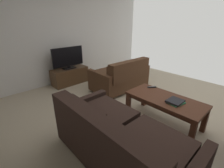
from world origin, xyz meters
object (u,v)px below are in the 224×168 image
at_px(coffee_table, 165,102).
at_px(tv_remote, 152,87).
at_px(book_stack, 175,102).
at_px(loveseat_near, 121,76).
at_px(sofa_main, 117,140).
at_px(tv_stand, 70,76).
at_px(flat_tv, 68,58).

xyz_separation_m(coffee_table, tv_remote, (0.39, -0.21, 0.08)).
xyz_separation_m(coffee_table, book_stack, (-0.19, 0.03, 0.09)).
xyz_separation_m(book_stack, tv_remote, (0.58, -0.24, -0.01)).
height_order(loveseat_near, tv_remote, loveseat_near).
distance_m(sofa_main, book_stack, 1.13).
bearing_deg(sofa_main, coffee_table, -87.26).
bearing_deg(tv_stand, flat_tv, 107.50).
bearing_deg(book_stack, tv_remote, -22.26).
bearing_deg(sofa_main, tv_stand, -18.24).
xyz_separation_m(coffee_table, flat_tv, (2.67, 0.25, 0.33)).
xyz_separation_m(coffee_table, tv_stand, (2.67, 0.25, -0.18)).
distance_m(coffee_table, tv_stand, 2.68).
relative_size(coffee_table, tv_remote, 7.87).
height_order(sofa_main, flat_tv, flat_tv).
xyz_separation_m(tv_stand, flat_tv, (-0.00, 0.00, 0.51)).
bearing_deg(tv_remote, tv_stand, 11.28).
xyz_separation_m(sofa_main, coffee_table, (0.05, -1.15, 0.05)).
height_order(sofa_main, loveseat_near, sofa_main).
height_order(sofa_main, book_stack, sofa_main).
distance_m(loveseat_near, coffee_table, 1.52).
distance_m(coffee_table, flat_tv, 2.70).
bearing_deg(coffee_table, tv_remote, -27.66).
height_order(coffee_table, book_stack, book_stack).
bearing_deg(book_stack, coffee_table, -9.48).
xyz_separation_m(loveseat_near, tv_stand, (1.23, 0.73, -0.13)).
bearing_deg(flat_tv, sofa_main, 161.79).
relative_size(loveseat_near, coffee_table, 1.14).
bearing_deg(coffee_table, sofa_main, 92.74).
height_order(sofa_main, tv_remote, sofa_main).
bearing_deg(book_stack, flat_tv, 4.40).
height_order(loveseat_near, flat_tv, flat_tv).
bearing_deg(flat_tv, loveseat_near, -148.98).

